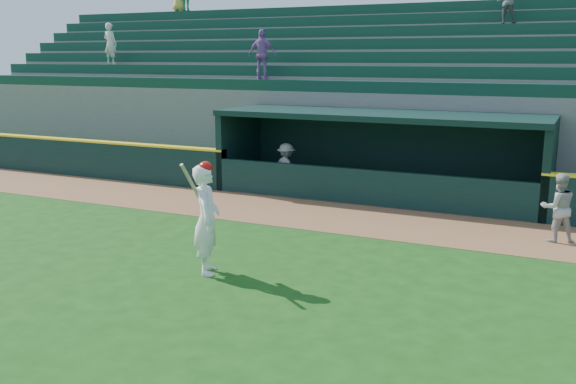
% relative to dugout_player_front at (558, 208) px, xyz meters
% --- Properties ---
extents(ground, '(120.00, 120.00, 0.00)m').
position_rel_dugout_player_front_xyz_m(ground, '(-4.99, -4.91, -0.77)').
color(ground, '#164411').
rests_on(ground, ground).
extents(warning_track, '(40.00, 3.00, 0.01)m').
position_rel_dugout_player_front_xyz_m(warning_track, '(-4.99, -0.01, -0.76)').
color(warning_track, brown).
rests_on(warning_track, ground).
extents(field_wall_left, '(15.50, 0.30, 1.20)m').
position_rel_dugout_player_front_xyz_m(field_wall_left, '(-17.24, 1.64, -0.17)').
color(field_wall_left, black).
rests_on(field_wall_left, ground).
extents(wall_stripe_left, '(15.50, 0.32, 0.06)m').
position_rel_dugout_player_front_xyz_m(wall_stripe_left, '(-17.24, 1.64, 0.46)').
color(wall_stripe_left, yellow).
rests_on(wall_stripe_left, field_wall_left).
extents(dugout_player_front, '(0.91, 0.82, 1.54)m').
position_rel_dugout_player_front_xyz_m(dugout_player_front, '(0.00, 0.00, 0.00)').
color(dugout_player_front, '#ACACA7').
rests_on(dugout_player_front, ground).
extents(dugout_player_inside, '(1.10, 0.89, 1.49)m').
position_rel_dugout_player_front_xyz_m(dugout_player_inside, '(-7.64, 2.17, -0.02)').
color(dugout_player_inside, '#A0A09B').
rests_on(dugout_player_inside, ground).
extents(dugout, '(9.40, 2.80, 2.46)m').
position_rel_dugout_player_front_xyz_m(dugout, '(-4.99, 3.10, 0.59)').
color(dugout, slate).
rests_on(dugout, ground).
extents(stands, '(34.50, 6.25, 7.62)m').
position_rel_dugout_player_front_xyz_m(stands, '(-4.97, 7.66, 1.63)').
color(stands, slate).
rests_on(stands, ground).
extents(batter_at_plate, '(0.80, 0.93, 2.15)m').
position_rel_dugout_player_front_xyz_m(batter_at_plate, '(-5.83, -5.08, 0.29)').
color(batter_at_plate, white).
rests_on(batter_at_plate, ground).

